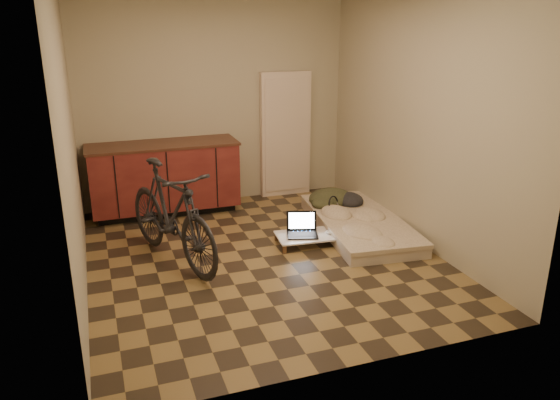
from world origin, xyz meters
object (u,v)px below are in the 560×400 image
object	(u,v)px
futon	(359,223)
lap_desk	(306,236)
laptop	(302,230)
bicycle	(171,209)

from	to	relation	value
futon	lap_desk	bearing A→B (deg)	-160.28
laptop	bicycle	bearing A→B (deg)	-162.77
laptop	futon	bearing A→B (deg)	26.91
lap_desk	laptop	bearing A→B (deg)	131.47
futon	lap_desk	xyz separation A→B (m)	(-0.74, -0.18, 0.01)
bicycle	laptop	xyz separation A→B (m)	(1.42, 0.01, -0.41)
bicycle	laptop	distance (m)	1.48
bicycle	laptop	world-z (taller)	bicycle
bicycle	laptop	size ratio (longest dim) A/B	4.34
futon	laptop	xyz separation A→B (m)	(-0.77, -0.14, 0.07)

